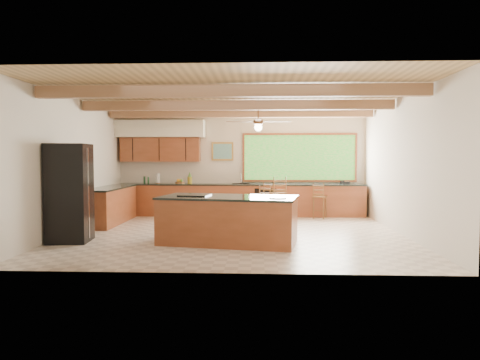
{
  "coord_description": "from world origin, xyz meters",
  "views": [
    {
      "loc": [
        0.5,
        -9.31,
        1.67
      ],
      "look_at": [
        0.07,
        0.8,
        1.14
      ],
      "focal_mm": 32.0,
      "sensor_mm": 36.0,
      "label": 1
    }
  ],
  "objects": [
    {
      "name": "bar_stool_b",
      "position": [
        0.63,
        1.55,
        0.57
      ],
      "size": [
        0.42,
        0.42,
        0.97
      ],
      "rotation": [
        0.0,
        0.0,
        0.25
      ],
      "color": "brown",
      "rests_on": "ground"
    },
    {
      "name": "bar_stool_a",
      "position": [
        0.84,
        2.4,
        0.6
      ],
      "size": [
        0.45,
        0.45,
        1.01
      ],
      "rotation": [
        0.0,
        0.0,
        -0.3
      ],
      "color": "brown",
      "rests_on": "ground"
    },
    {
      "name": "bar_stool_d",
      "position": [
        2.19,
        2.4,
        0.58
      ],
      "size": [
        0.46,
        0.46,
        0.99
      ],
      "rotation": [
        0.0,
        0.0,
        -0.38
      ],
      "color": "brown",
      "rests_on": "ground"
    },
    {
      "name": "island",
      "position": [
        -0.08,
        -1.05,
        0.46
      ],
      "size": [
        2.8,
        1.67,
        0.93
      ],
      "rotation": [
        0.0,
        0.0,
        -0.17
      ],
      "color": "brown",
      "rests_on": "ground"
    },
    {
      "name": "refrigerator",
      "position": [
        -3.22,
        -1.06,
        0.97
      ],
      "size": [
        0.83,
        0.81,
        1.94
      ],
      "rotation": [
        0.0,
        0.0,
        0.1
      ],
      "color": "black",
      "rests_on": "ground"
    },
    {
      "name": "ground",
      "position": [
        0.0,
        0.0,
        0.0
      ],
      "size": [
        7.2,
        7.2,
        0.0
      ],
      "primitive_type": "plane",
      "color": "beige",
      "rests_on": "ground"
    },
    {
      "name": "room_shell",
      "position": [
        -0.17,
        0.65,
        2.21
      ],
      "size": [
        7.27,
        6.54,
        3.02
      ],
      "color": "beige",
      "rests_on": "ground"
    },
    {
      "name": "counter_run",
      "position": [
        -0.82,
        2.52,
        0.46
      ],
      "size": [
        7.12,
        3.1,
        1.26
      ],
      "color": "brown",
      "rests_on": "ground"
    },
    {
      "name": "bar_stool_c",
      "position": [
        1.06,
        2.39,
        0.68
      ],
      "size": [
        0.46,
        0.46,
        1.15
      ],
      "rotation": [
        0.0,
        0.0,
        0.13
      ],
      "color": "brown",
      "rests_on": "ground"
    }
  ]
}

